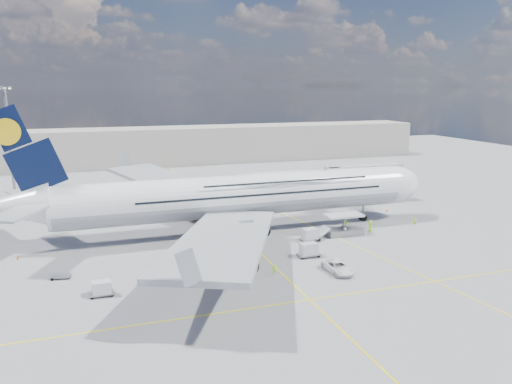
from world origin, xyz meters
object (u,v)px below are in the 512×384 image
object	(u,v)px
dolly_nose_near	(310,234)
cone_tail	(18,258)
catering_truck_outer	(153,198)
service_van	(338,267)
crew_nose	(415,221)
cone_wing_left_outer	(171,207)
crew_tug	(274,270)
cargo_loader	(343,228)
cone_nose	(387,210)
crew_loader	(346,224)
dolly_row_a	(102,288)
dolly_nose_far	(309,250)
catering_truck_inner	(207,209)
cone_wing_right_inner	(180,253)
baggage_tug	(230,250)
cone_wing_left_inner	(151,210)
cone_wing_right_outer	(236,270)
dolly_row_b	(212,271)
dolly_row_c	(183,257)
crew_wing	(220,252)
crew_van	(370,226)
airliner	(240,195)
dolly_back	(61,276)
light_mast	(10,145)
jet_bridge	(357,175)

from	to	relation	value
dolly_nose_near	cone_tail	xyz separation A→B (m)	(-45.40, 5.83, -0.88)
catering_truck_outer	service_van	distance (m)	52.03
crew_nose	cone_wing_left_outer	world-z (taller)	crew_nose
catering_truck_outer	crew_tug	bearing A→B (deg)	-75.47
cargo_loader	cone_nose	distance (m)	20.44
crew_loader	dolly_row_a	bearing A→B (deg)	-111.65
dolly_row_a	cone_nose	size ratio (longest dim) A/B	5.26
dolly_nose_far	catering_truck_inner	distance (m)	28.49
catering_truck_inner	cone_wing_right_inner	distance (m)	21.58
dolly_nose_near	catering_truck_outer	distance (m)	40.28
baggage_tug	crew_tug	size ratio (longest dim) A/B	1.68
crew_tug	cone_nose	size ratio (longest dim) A/B	2.63
crew_nose	dolly_row_a	bearing A→B (deg)	-175.36
cone_wing_left_inner	baggage_tug	bearing A→B (deg)	-75.07
baggage_tug	crew_tug	xyz separation A→B (m)	(3.34, -10.36, 0.08)
crew_nose	baggage_tug	bearing A→B (deg)	177.17
cone_wing_left_inner	cone_wing_right_outer	bearing A→B (deg)	-79.50
cargo_loader	dolly_row_b	bearing A→B (deg)	-158.11
dolly_row_c	cargo_loader	bearing A→B (deg)	27.86
service_van	crew_wing	bearing A→B (deg)	137.68
cone_wing_right_inner	crew_nose	bearing A→B (deg)	2.76
catering_truck_outer	cone_wing_left_inner	xyz separation A→B (m)	(-1.10, -5.01, -1.60)
cone_wing_left_outer	cargo_loader	bearing A→B (deg)	-49.20
dolly_row_a	crew_loader	bearing A→B (deg)	19.10
dolly_nose_far	crew_tug	world-z (taller)	dolly_nose_far
catering_truck_outer	cone_wing_right_outer	world-z (taller)	catering_truck_outer
crew_van	cone_wing_right_outer	bearing A→B (deg)	96.01
dolly_row_b	cone_wing_left_outer	distance (m)	39.73
cone_wing_left_inner	cone_wing_left_outer	world-z (taller)	cone_wing_left_outer
airliner	dolly_row_a	xyz separation A→B (m)	(-24.19, -20.74, -5.83)
dolly_row_c	crew_van	bearing A→B (deg)	27.46
crew_nose	cone_tail	bearing A→B (deg)	167.23
dolly_row_c	dolly_back	size ratio (longest dim) A/B	1.09
cargo_loader	catering_truck_inner	xyz separation A→B (m)	(-20.04, 18.19, 0.70)
dolly_row_a	dolly_nose_near	size ratio (longest dim) A/B	0.87
light_mast	dolly_row_b	bearing A→B (deg)	-59.59
catering_truck_inner	cone_nose	xyz separation A→B (m)	(36.70, -6.38, -1.66)
jet_bridge	service_van	world-z (taller)	jet_bridge
dolly_row_a	cone_wing_right_inner	size ratio (longest dim) A/B	5.91
baggage_tug	cone_tail	xyz separation A→B (m)	(-30.88, 8.07, -0.42)
dolly_row_b	crew_van	bearing A→B (deg)	42.86
dolly_nose_near	crew_loader	distance (m)	10.53
airliner	service_van	distance (m)	24.85
dolly_row_a	crew_wing	size ratio (longest dim) A/B	2.08
cargo_loader	baggage_tug	size ratio (longest dim) A/B	3.26
airliner	crew_tug	world-z (taller)	airliner
cone_tail	dolly_row_a	bearing A→B (deg)	-57.27
dolly_row_a	dolly_nose_far	xyz separation A→B (m)	(30.28, 5.00, 0.13)
jet_bridge	cone_wing_left_inner	distance (m)	44.23
cone_nose	cone_wing_right_inner	world-z (taller)	cone_nose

